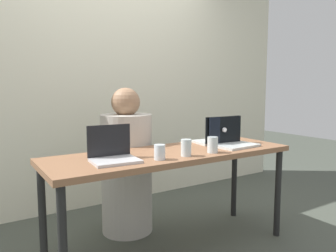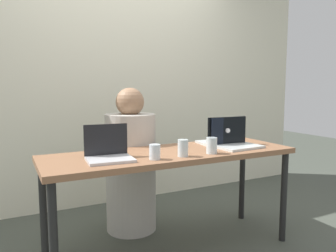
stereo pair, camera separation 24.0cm
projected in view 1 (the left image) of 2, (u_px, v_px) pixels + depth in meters
ground_plane at (172, 250)px, 2.46m from camera, size 12.00×12.00×0.00m
back_wall at (105, 81)px, 3.37m from camera, size 4.76×0.10×2.57m
desk at (172, 161)px, 2.38m from camera, size 1.83×0.60×0.76m
person_at_center at (127, 169)px, 2.75m from camera, size 0.52×0.52×1.22m
laptop_front_right at (232, 140)px, 2.60m from camera, size 0.36×0.28×0.23m
laptop_back_right at (218, 137)px, 2.71m from camera, size 0.36×0.29×0.23m
laptop_front_left at (113, 153)px, 2.06m from camera, size 0.30×0.27×0.22m
water_glass_center at (186, 149)px, 2.21m from camera, size 0.07×0.07×0.11m
water_glass_right at (213, 146)px, 2.33m from camera, size 0.08×0.08×0.11m
water_glass_left at (160, 153)px, 2.10m from camera, size 0.07×0.07×0.10m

